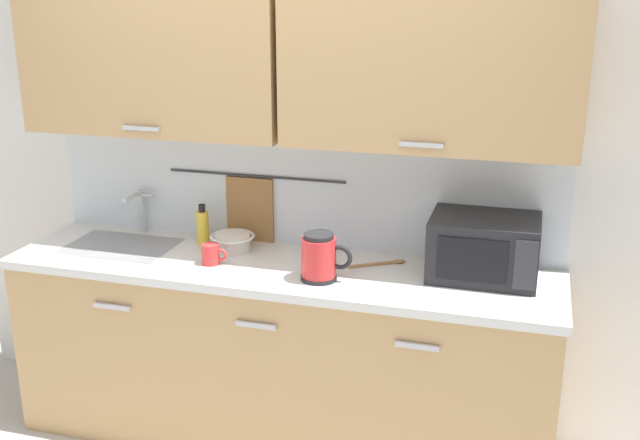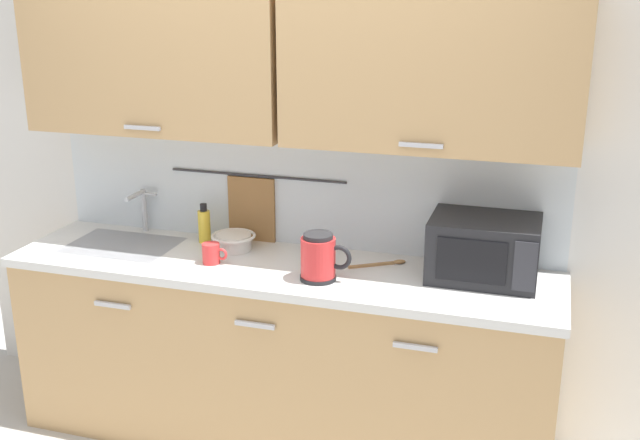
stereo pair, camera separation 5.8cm
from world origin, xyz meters
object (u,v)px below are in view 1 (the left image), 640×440
electric_kettle (320,258)px  dish_soap_bottle (203,226)px  microwave (484,248)px  wooden_spoon (384,263)px  mixing_bowl (232,241)px  mug_near_sink (211,254)px

electric_kettle → dish_soap_bottle: bearing=156.3°
microwave → wooden_spoon: microwave is taller
dish_soap_bottle → mixing_bowl: dish_soap_bottle is taller
microwave → mug_near_sink: 1.21m
microwave → mixing_bowl: size_ratio=2.15×
microwave → electric_kettle: (-0.67, -0.23, -0.03)m
mixing_bowl → wooden_spoon: size_ratio=0.87×
dish_soap_bottle → mug_near_sink: dish_soap_bottle is taller
dish_soap_bottle → mug_near_sink: bearing=-58.6°
microwave → dish_soap_bottle: 1.36m
mixing_bowl → wooden_spoon: mixing_bowl is taller
electric_kettle → mixing_bowl: (-0.50, 0.24, -0.06)m
mug_near_sink → mixing_bowl: mug_near_sink is taller
electric_kettle → mixing_bowl: electric_kettle is taller
dish_soap_bottle → mixing_bowl: (0.18, -0.06, -0.04)m
dish_soap_bottle → mug_near_sink: size_ratio=1.63×
microwave → mug_near_sink: bearing=-171.2°
dish_soap_bottle → mug_near_sink: (0.16, -0.26, -0.04)m
microwave → wooden_spoon: (-0.44, 0.03, -0.13)m
microwave → mug_near_sink: microwave is taller
dish_soap_bottle → wooden_spoon: size_ratio=0.79×
dish_soap_bottle → wooden_spoon: (0.91, -0.04, -0.08)m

